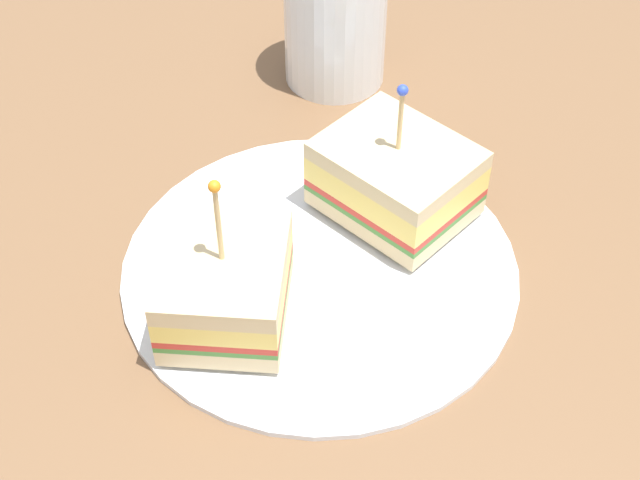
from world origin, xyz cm
name	(u,v)px	position (x,y,z in cm)	size (l,w,h in cm)	color
ground_plane	(320,281)	(0.00, 0.00, -1.00)	(97.35, 97.35, 2.00)	brown
plate	(320,267)	(0.00, 0.00, 0.40)	(24.94, 24.94, 0.81)	white
sandwich_half_front	(225,286)	(-6.10, -3.09, 3.20)	(8.89, 9.94, 10.54)	beige
sandwich_half_back	(396,178)	(5.67, 4.17, 3.34)	(11.55, 11.91, 9.86)	beige
drink_glass	(335,28)	(4.61, 20.26, 4.37)	(7.69, 7.69, 10.01)	beige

